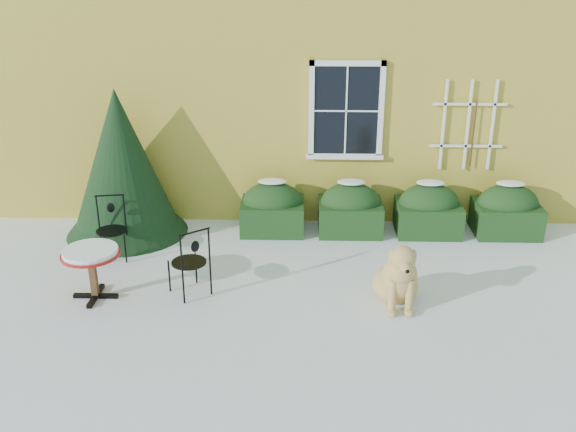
{
  "coord_description": "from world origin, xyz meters",
  "views": [
    {
      "loc": [
        0.23,
        -7.43,
        4.34
      ],
      "look_at": [
        0.0,
        1.0,
        0.9
      ],
      "focal_mm": 40.0,
      "sensor_mm": 36.0,
      "label": 1
    }
  ],
  "objects_px": {
    "evergreen_shrub": "(123,177)",
    "dog": "(398,278)",
    "patio_chair_near": "(190,261)",
    "patio_chair_far": "(112,228)",
    "bistro_table": "(91,258)"
  },
  "relations": [
    {
      "from": "evergreen_shrub",
      "to": "dog",
      "type": "bearing_deg",
      "value": -28.69
    },
    {
      "from": "evergreen_shrub",
      "to": "patio_chair_near",
      "type": "xyz_separation_m",
      "value": [
        1.44,
        -2.1,
        -0.48
      ]
    },
    {
      "from": "evergreen_shrub",
      "to": "patio_chair_near",
      "type": "distance_m",
      "value": 2.59
    },
    {
      "from": "bistro_table",
      "to": "patio_chair_near",
      "type": "relative_size",
      "value": 0.78
    },
    {
      "from": "dog",
      "to": "patio_chair_far",
      "type": "bearing_deg",
      "value": 158.38
    },
    {
      "from": "patio_chair_near",
      "to": "patio_chair_far",
      "type": "relative_size",
      "value": 1.04
    },
    {
      "from": "patio_chair_far",
      "to": "dog",
      "type": "height_order",
      "value": "patio_chair_far"
    },
    {
      "from": "evergreen_shrub",
      "to": "dog",
      "type": "xyz_separation_m",
      "value": [
        4.22,
        -2.31,
        -0.59
      ]
    },
    {
      "from": "patio_chair_far",
      "to": "patio_chair_near",
      "type": "bearing_deg",
      "value": -49.76
    },
    {
      "from": "evergreen_shrub",
      "to": "dog",
      "type": "distance_m",
      "value": 4.84
    },
    {
      "from": "bistro_table",
      "to": "patio_chair_far",
      "type": "xyz_separation_m",
      "value": [
        -0.1,
        1.29,
        -0.12
      ]
    },
    {
      "from": "patio_chair_near",
      "to": "dog",
      "type": "height_order",
      "value": "patio_chair_near"
    },
    {
      "from": "dog",
      "to": "evergreen_shrub",
      "type": "bearing_deg",
      "value": 147.72
    },
    {
      "from": "evergreen_shrub",
      "to": "bistro_table",
      "type": "xyz_separation_m",
      "value": [
        0.14,
        -2.23,
        -0.37
      ]
    },
    {
      "from": "evergreen_shrub",
      "to": "patio_chair_near",
      "type": "height_order",
      "value": "evergreen_shrub"
    }
  ]
}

